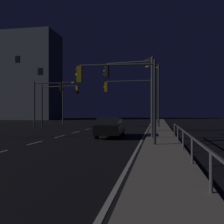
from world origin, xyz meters
The scene contains 16 objects.
ground_plane centered at (0.00, 17.50, 0.00)m, with size 112.00×112.00×0.00m, color black.
sidewalk_right centered at (7.92, 17.50, 0.07)m, with size 2.20×77.00×0.14m, color #9E937F.
lane_markings_center centered at (0.00, 21.00, 0.01)m, with size 0.14×50.00×0.01m.
lane_edge_line centered at (6.57, 22.50, 0.01)m, with size 0.14×53.00×0.01m.
car centered at (4.07, 17.16, 0.82)m, with size 1.96×4.46×1.57m.
traffic_light_mid_left centered at (5.73, 16.46, 4.14)m, with size 3.73×0.75×5.71m.
traffic_light_overhead_east centered at (-4.81, 28.13, 3.87)m, with size 5.27×0.81×5.39m.
traffic_light_near_right centered at (4.98, 22.04, 3.72)m, with size 4.71×0.42×5.01m.
traffic_light_mid_right centered at (-5.71, 26.68, 3.96)m, with size 3.66×0.50×5.66m.
traffic_light_far_right centered at (5.36, 12.51, 3.59)m, with size 4.70×0.50×4.82m.
street_lamp_across_street centered at (7.54, 28.46, 4.60)m, with size 1.70×0.57×7.48m.
street_lamp_corner centered at (-6.87, 35.93, 4.10)m, with size 2.14×0.37×6.74m.
street_lamp_median centered at (7.01, 23.21, 4.52)m, with size 1.24×1.79×7.27m.
street_lamp_mid_block centered at (7.63, 35.88, 5.06)m, with size 0.56×1.56×8.38m.
barrier_fence centered at (8.88, 7.60, 0.88)m, with size 0.09×19.30×0.98m.
building_distant centered at (-25.11, 52.99, 10.19)m, with size 18.91×8.14×20.39m.
Camera 1 is at (7.65, -1.69, 2.05)m, focal length 39.93 mm.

